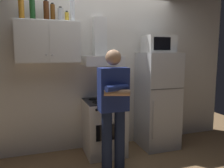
# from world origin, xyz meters

# --- Properties ---
(ground_plane) EXTENTS (7.00, 7.00, 0.00)m
(ground_plane) POSITION_xyz_m (0.00, 0.00, 0.00)
(ground_plane) COLOR olive
(back_wall_tiled) EXTENTS (4.80, 0.10, 2.70)m
(back_wall_tiled) POSITION_xyz_m (0.00, 0.60, 1.35)
(back_wall_tiled) COLOR silver
(back_wall_tiled) RESTS_ON ground_plane
(upper_cabinet) EXTENTS (0.90, 0.37, 0.60)m
(upper_cabinet) POSITION_xyz_m (-0.85, 0.37, 1.75)
(upper_cabinet) COLOR white
(stove_oven) EXTENTS (0.60, 0.62, 0.87)m
(stove_oven) POSITION_xyz_m (-0.05, 0.25, 0.43)
(stove_oven) COLOR white
(stove_oven) RESTS_ON ground_plane
(range_hood) EXTENTS (0.60, 0.44, 0.75)m
(range_hood) POSITION_xyz_m (-0.05, 0.38, 1.60)
(range_hood) COLOR white
(refrigerator) EXTENTS (0.60, 0.62, 1.60)m
(refrigerator) POSITION_xyz_m (0.90, 0.25, 0.80)
(refrigerator) COLOR silver
(refrigerator) RESTS_ON ground_plane
(microwave) EXTENTS (0.48, 0.37, 0.28)m
(microwave) POSITION_xyz_m (0.90, 0.27, 1.74)
(microwave) COLOR silver
(microwave) RESTS_ON refrigerator
(person_standing) EXTENTS (0.38, 0.33, 1.64)m
(person_standing) POSITION_xyz_m (-0.10, -0.36, 0.90)
(person_standing) COLOR #192342
(person_standing) RESTS_ON ground_plane
(cooking_pot) EXTENTS (0.29, 0.19, 0.13)m
(cooking_pot) POSITION_xyz_m (0.08, 0.13, 0.94)
(cooking_pot) COLOR #B7BABF
(cooking_pot) RESTS_ON stove_oven
(bottle_wine_green) EXTENTS (0.08, 0.08, 0.31)m
(bottle_wine_green) POSITION_xyz_m (-1.04, 0.38, 2.20)
(bottle_wine_green) COLOR #19471E
(bottle_wine_green) RESTS_ON upper_cabinet
(bottle_beer_brown) EXTENTS (0.07, 0.07, 0.26)m
(bottle_beer_brown) POSITION_xyz_m (-0.77, 0.41, 2.17)
(bottle_beer_brown) COLOR brown
(bottle_beer_brown) RESTS_ON upper_cabinet
(bottle_liquor_amber) EXTENTS (0.08, 0.08, 0.28)m
(bottle_liquor_amber) POSITION_xyz_m (-1.19, 0.35, 2.18)
(bottle_liquor_amber) COLOR #B7721E
(bottle_liquor_amber) RESTS_ON upper_cabinet
(bottle_canister_steel) EXTENTS (0.08, 0.08, 0.20)m
(bottle_canister_steel) POSITION_xyz_m (-0.66, 0.36, 2.14)
(bottle_canister_steel) COLOR #B2B5BA
(bottle_canister_steel) RESTS_ON upper_cabinet
(bottle_vodka_clear) EXTENTS (0.07, 0.07, 0.33)m
(bottle_vodka_clear) POSITION_xyz_m (-0.49, 0.35, 2.21)
(bottle_vodka_clear) COLOR silver
(bottle_vodka_clear) RESTS_ON upper_cabinet
(bottle_rum_dark) EXTENTS (0.08, 0.08, 0.29)m
(bottle_rum_dark) POSITION_xyz_m (-0.86, 0.39, 2.19)
(bottle_rum_dark) COLOR #47230F
(bottle_rum_dark) RESTS_ON upper_cabinet
(bottle_spice_jar) EXTENTS (0.06, 0.06, 0.15)m
(bottle_spice_jar) POSITION_xyz_m (-0.57, 0.36, 2.12)
(bottle_spice_jar) COLOR gold
(bottle_spice_jar) RESTS_ON upper_cabinet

